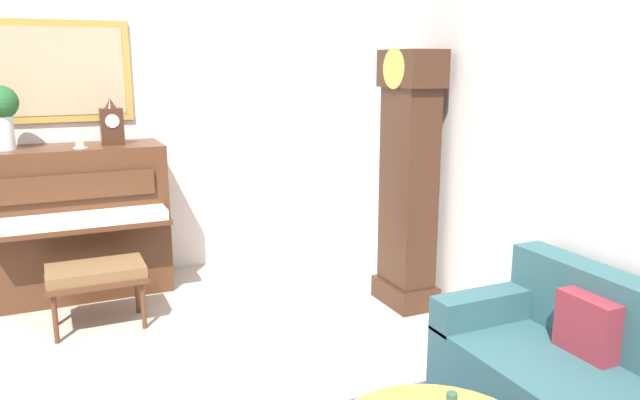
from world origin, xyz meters
name	(u,v)px	position (x,y,z in m)	size (l,w,h in m)	color
wall_left	(100,122)	(-2.60, -0.01, 1.41)	(0.13, 4.90, 2.80)	silver
wall_back	(523,144)	(0.00, 2.40, 1.40)	(5.30, 0.13, 2.80)	silver
piano	(77,221)	(-2.23, -0.28, 0.63)	(0.87, 1.44, 1.26)	#4C2B19
piano_bench	(96,275)	(-1.43, -0.21, 0.41)	(0.42, 0.70, 0.48)	#4C2B19
grandfather_clock	(408,187)	(-0.91, 2.11, 0.96)	(0.52, 0.34, 2.03)	#3D2316
mantel_clock	(112,124)	(-2.23, 0.05, 1.43)	(0.13, 0.18, 0.38)	#3D2316
flower_vase	(1,109)	(-2.23, -0.75, 1.57)	(0.26, 0.26, 0.58)	silver
teacup	(81,145)	(-2.10, -0.21, 1.28)	(0.12, 0.12, 0.06)	beige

